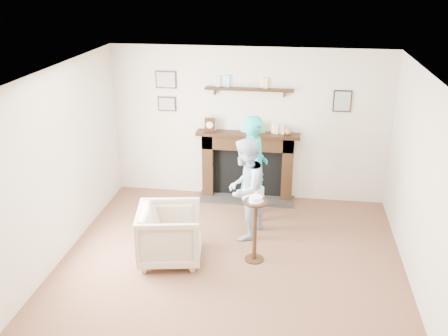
{
  "coord_description": "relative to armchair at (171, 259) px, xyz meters",
  "views": [
    {
      "loc": [
        0.74,
        -5.26,
        3.62
      ],
      "look_at": [
        -0.17,
        0.9,
        1.12
      ],
      "focal_mm": 40.0,
      "sensor_mm": 36.0,
      "label": 1
    }
  ],
  "objects": [
    {
      "name": "armchair",
      "position": [
        0.0,
        0.0,
        0.0
      ],
      "size": [
        0.95,
        0.93,
        0.75
      ],
      "primitive_type": "imported",
      "rotation": [
        0.0,
        0.0,
        1.75
      ],
      "color": "tan",
      "rests_on": "ground"
    },
    {
      "name": "man",
      "position": [
        0.9,
        0.77,
        0.0
      ],
      "size": [
        0.72,
        0.83,
        1.48
      ],
      "primitive_type": "imported",
      "rotation": [
        0.0,
        0.0,
        -1.82
      ],
      "color": "#B3BCDF",
      "rests_on": "ground"
    },
    {
      "name": "ground",
      "position": [
        0.8,
        -0.32,
        0.0
      ],
      "size": [
        5.0,
        5.0,
        0.0
      ],
      "primitive_type": "plane",
      "color": "brown",
      "rests_on": "ground"
    },
    {
      "name": "pedestal_table",
      "position": [
        1.1,
        0.14,
        0.61
      ],
      "size": [
        0.31,
        0.31,
        0.99
      ],
      "color": "black",
      "rests_on": "ground"
    },
    {
      "name": "woman",
      "position": [
        0.98,
        1.37,
        0.0
      ],
      "size": [
        0.53,
        0.68,
        1.64
      ],
      "primitive_type": "imported",
      "rotation": [
        0.0,
        0.0,
        1.83
      ],
      "color": "#1FB1A2",
      "rests_on": "ground"
    },
    {
      "name": "room_shell",
      "position": [
        0.8,
        0.37,
        1.62
      ],
      "size": [
        4.54,
        5.02,
        2.52
      ],
      "color": "beige",
      "rests_on": "ground"
    }
  ]
}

